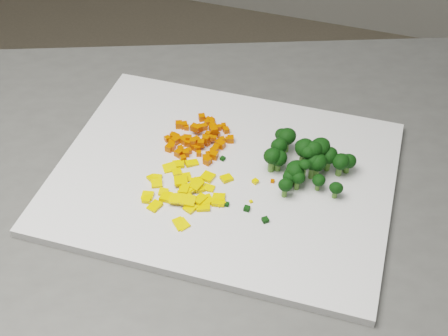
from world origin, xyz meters
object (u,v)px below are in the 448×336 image
(cutting_board, at_px, (224,176))
(carrot_pile, at_px, (201,133))
(pepper_pile, at_px, (187,189))
(broccoli_pile, at_px, (307,156))

(cutting_board, distance_m, carrot_pile, 0.08)
(cutting_board, distance_m, pepper_pile, 0.07)
(cutting_board, xyz_separation_m, pepper_pile, (-0.04, -0.05, 0.01))
(pepper_pile, bearing_deg, broccoli_pile, 32.70)
(cutting_board, height_order, broccoli_pile, broccoli_pile)
(pepper_pile, height_order, broccoli_pile, broccoli_pile)
(cutting_board, height_order, carrot_pile, carrot_pile)
(cutting_board, xyz_separation_m, carrot_pile, (-0.05, 0.06, 0.02))
(pepper_pile, bearing_deg, carrot_pile, 99.56)
(pepper_pile, xyz_separation_m, broccoli_pile, (0.15, 0.09, 0.02))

